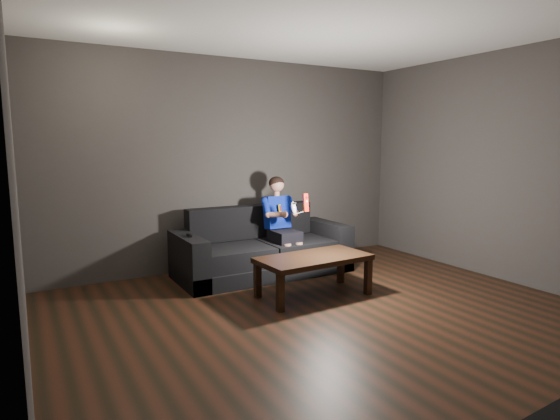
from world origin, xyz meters
TOP-DOWN VIEW (x-y plane):
  - floor at (0.00, 0.00)m, footprint 5.00×5.00m
  - back_wall at (0.00, 2.50)m, footprint 5.00×0.04m
  - left_wall at (-2.50, 0.00)m, footprint 0.04×5.00m
  - right_wall at (2.50, 0.00)m, footprint 0.04×5.00m
  - ceiling at (0.00, 0.00)m, footprint 5.00×5.00m
  - sofa at (0.11, 1.93)m, footprint 2.13×0.92m
  - child at (0.35, 1.88)m, footprint 0.46×0.56m
  - wii_remote_red at (0.44, 1.45)m, footprint 0.06×0.09m
  - nunchuk_white at (0.27, 1.45)m, footprint 0.07×0.10m
  - wii_remote_black at (-0.85, 1.86)m, footprint 0.04×0.14m
  - coffee_table at (0.19, 0.90)m, footprint 1.23×0.66m

SIDE VIEW (x-z plane):
  - floor at x=0.00m, z-range 0.00..0.00m
  - sofa at x=0.11m, z-range -0.14..0.68m
  - coffee_table at x=0.19m, z-range 0.16..0.59m
  - wii_remote_black at x=-0.85m, z-range 0.58..0.61m
  - child at x=0.35m, z-range 0.15..1.27m
  - nunchuk_white at x=0.27m, z-range 0.80..0.96m
  - wii_remote_red at x=0.44m, z-range 0.82..1.04m
  - back_wall at x=0.00m, z-range 0.00..2.70m
  - left_wall at x=-2.50m, z-range 0.00..2.70m
  - right_wall at x=2.50m, z-range 0.00..2.70m
  - ceiling at x=0.00m, z-range 2.69..2.71m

